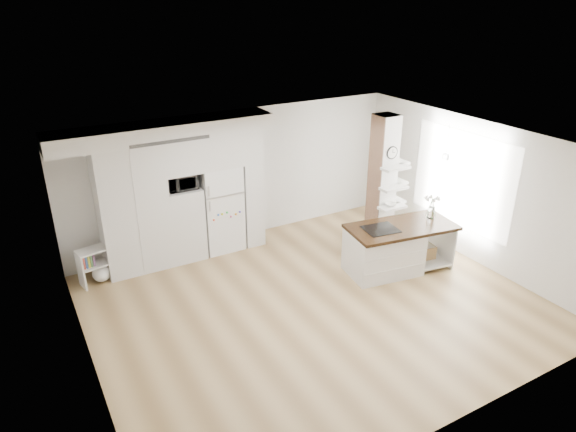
# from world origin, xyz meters

# --- Properties ---
(floor) EXTENTS (7.00, 6.00, 0.01)m
(floor) POSITION_xyz_m (0.00, 0.00, 0.00)
(floor) COLOR tan
(floor) RESTS_ON ground
(room) EXTENTS (7.04, 6.04, 2.72)m
(room) POSITION_xyz_m (0.00, 0.00, 1.86)
(room) COLOR white
(room) RESTS_ON ground
(cabinet_wall) EXTENTS (4.00, 0.71, 2.70)m
(cabinet_wall) POSITION_xyz_m (-1.45, 2.67, 1.51)
(cabinet_wall) COLOR silver
(cabinet_wall) RESTS_ON floor
(refrigerator) EXTENTS (0.78, 0.69, 1.75)m
(refrigerator) POSITION_xyz_m (-0.53, 2.68, 0.88)
(refrigerator) COLOR white
(refrigerator) RESTS_ON floor
(column) EXTENTS (0.69, 0.90, 2.70)m
(column) POSITION_xyz_m (2.38, 1.13, 1.35)
(column) COLOR silver
(column) RESTS_ON floor
(window) EXTENTS (0.00, 2.40, 2.40)m
(window) POSITION_xyz_m (3.48, 0.30, 1.50)
(window) COLOR white
(window) RESTS_ON room
(pendant_light) EXTENTS (0.12, 0.12, 0.10)m
(pendant_light) POSITION_xyz_m (1.70, 0.15, 2.12)
(pendant_light) COLOR white
(pendant_light) RESTS_ON room
(kitchen_island) EXTENTS (2.09, 1.22, 1.46)m
(kitchen_island) POSITION_xyz_m (1.79, 0.27, 0.46)
(kitchen_island) COLOR silver
(kitchen_island) RESTS_ON floor
(bookshelf) EXTENTS (0.62, 0.43, 0.67)m
(bookshelf) POSITION_xyz_m (-2.98, 2.50, 0.29)
(bookshelf) COLOR silver
(bookshelf) RESTS_ON floor
(floor_plant_a) EXTENTS (0.29, 0.26, 0.45)m
(floor_plant_a) POSITION_xyz_m (3.00, 1.20, 0.22)
(floor_plant_a) COLOR #2C6829
(floor_plant_a) RESTS_ON floor
(floor_plant_b) EXTENTS (0.35, 0.35, 0.53)m
(floor_plant_b) POSITION_xyz_m (2.56, 1.16, 0.27)
(floor_plant_b) COLOR #2C6829
(floor_plant_b) RESTS_ON floor
(microwave) EXTENTS (0.54, 0.37, 0.30)m
(microwave) POSITION_xyz_m (-1.27, 2.62, 1.57)
(microwave) COLOR #2D2D2D
(microwave) RESTS_ON cabinet_wall
(shelf_plant) EXTENTS (0.27, 0.23, 0.30)m
(shelf_plant) POSITION_xyz_m (2.63, 1.30, 1.52)
(shelf_plant) COLOR #2C6829
(shelf_plant) RESTS_ON column
(decor_bowl) EXTENTS (0.22, 0.22, 0.05)m
(decor_bowl) POSITION_xyz_m (2.30, 0.90, 1.00)
(decor_bowl) COLOR white
(decor_bowl) RESTS_ON column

